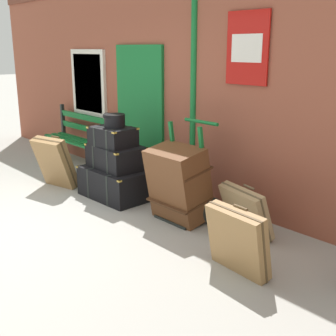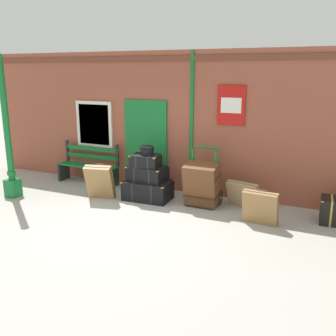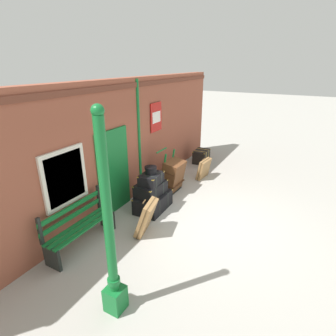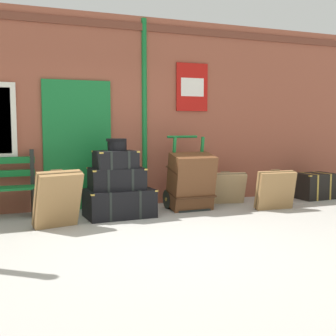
{
  "view_description": "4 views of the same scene",
  "coord_description": "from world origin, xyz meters",
  "px_view_note": "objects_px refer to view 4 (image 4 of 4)",
  "views": [
    {
      "loc": [
        4.75,
        -1.75,
        2.06
      ],
      "look_at": [
        1.01,
        1.61,
        0.66
      ],
      "focal_mm": 46.35,
      "sensor_mm": 36.0,
      "label": 1
    },
    {
      "loc": [
        3.58,
        -5.43,
        2.75
      ],
      "look_at": [
        0.26,
        1.89,
        0.68
      ],
      "focal_mm": 40.43,
      "sensor_mm": 36.0,
      "label": 2
    },
    {
      "loc": [
        -5.27,
        -1.65,
        3.55
      ],
      "look_at": [
        0.71,
        1.61,
        0.86
      ],
      "focal_mm": 28.71,
      "sensor_mm": 36.0,
      "label": 3
    },
    {
      "loc": [
        -1.82,
        -4.72,
        1.39
      ],
      "look_at": [
        0.81,
        1.89,
        0.68
      ],
      "focal_mm": 46.78,
      "sensor_mm": 36.0,
      "label": 4
    }
  ],
  "objects_px": {
    "large_brown_trunk": "(191,181)",
    "suitcase_caramel": "(226,188)",
    "steamer_trunk_base": "(119,203)",
    "porters_trolley": "(187,192)",
    "round_hatbox": "(117,144)",
    "steamer_trunk_top": "(116,159)",
    "steamer_trunk_middle": "(117,178)",
    "suitcase_olive": "(58,199)",
    "corner_trunk": "(315,186)",
    "suitcase_charcoal": "(275,190)"
  },
  "relations": [
    {
      "from": "large_brown_trunk",
      "to": "suitcase_caramel",
      "type": "relative_size",
      "value": 1.31
    },
    {
      "from": "large_brown_trunk",
      "to": "suitcase_caramel",
      "type": "xyz_separation_m",
      "value": [
        0.8,
        0.28,
        -0.19
      ]
    },
    {
      "from": "steamer_trunk_base",
      "to": "large_brown_trunk",
      "type": "bearing_deg",
      "value": 3.17
    },
    {
      "from": "porters_trolley",
      "to": "suitcase_caramel",
      "type": "distance_m",
      "value": 0.81
    },
    {
      "from": "round_hatbox",
      "to": "suitcase_caramel",
      "type": "distance_m",
      "value": 2.23
    },
    {
      "from": "steamer_trunk_top",
      "to": "porters_trolley",
      "type": "height_order",
      "value": "porters_trolley"
    },
    {
      "from": "steamer_trunk_middle",
      "to": "porters_trolley",
      "type": "xyz_separation_m",
      "value": [
        1.25,
        0.2,
        -0.31
      ]
    },
    {
      "from": "steamer_trunk_top",
      "to": "suitcase_olive",
      "type": "height_order",
      "value": "steamer_trunk_top"
    },
    {
      "from": "steamer_trunk_middle",
      "to": "porters_trolley",
      "type": "bearing_deg",
      "value": 8.92
    },
    {
      "from": "round_hatbox",
      "to": "porters_trolley",
      "type": "xyz_separation_m",
      "value": [
        1.24,
        0.21,
        -0.83
      ]
    },
    {
      "from": "steamer_trunk_base",
      "to": "steamer_trunk_top",
      "type": "xyz_separation_m",
      "value": [
        -0.05,
        0.01,
        0.66
      ]
    },
    {
      "from": "corner_trunk",
      "to": "steamer_trunk_middle",
      "type": "bearing_deg",
      "value": -177.3
    },
    {
      "from": "large_brown_trunk",
      "to": "suitcase_charcoal",
      "type": "distance_m",
      "value": 1.39
    },
    {
      "from": "porters_trolley",
      "to": "large_brown_trunk",
      "type": "bearing_deg",
      "value": -90.0
    },
    {
      "from": "steamer_trunk_base",
      "to": "porters_trolley",
      "type": "distance_m",
      "value": 1.25
    },
    {
      "from": "steamer_trunk_top",
      "to": "large_brown_trunk",
      "type": "relative_size",
      "value": 0.68
    },
    {
      "from": "steamer_trunk_base",
      "to": "steamer_trunk_top",
      "type": "relative_size",
      "value": 1.61
    },
    {
      "from": "porters_trolley",
      "to": "suitcase_charcoal",
      "type": "height_order",
      "value": "porters_trolley"
    },
    {
      "from": "steamer_trunk_top",
      "to": "porters_trolley",
      "type": "relative_size",
      "value": 0.53
    },
    {
      "from": "round_hatbox",
      "to": "porters_trolley",
      "type": "height_order",
      "value": "porters_trolley"
    },
    {
      "from": "suitcase_olive",
      "to": "corner_trunk",
      "type": "relative_size",
      "value": 1.11
    },
    {
      "from": "steamer_trunk_middle",
      "to": "steamer_trunk_top",
      "type": "bearing_deg",
      "value": -123.24
    },
    {
      "from": "steamer_trunk_middle",
      "to": "large_brown_trunk",
      "type": "distance_m",
      "value": 1.26
    },
    {
      "from": "porters_trolley",
      "to": "large_brown_trunk",
      "type": "relative_size",
      "value": 1.28
    },
    {
      "from": "steamer_trunk_base",
      "to": "round_hatbox",
      "type": "relative_size",
      "value": 3.36
    },
    {
      "from": "steamer_trunk_top",
      "to": "round_hatbox",
      "type": "bearing_deg",
      "value": 31.02
    },
    {
      "from": "porters_trolley",
      "to": "suitcase_olive",
      "type": "relative_size",
      "value": 1.52
    },
    {
      "from": "steamer_trunk_middle",
      "to": "suitcase_caramel",
      "type": "xyz_separation_m",
      "value": [
        2.06,
        0.31,
        -0.3
      ]
    },
    {
      "from": "steamer_trunk_middle",
      "to": "steamer_trunk_top",
      "type": "xyz_separation_m",
      "value": [
        -0.02,
        -0.03,
        0.29
      ]
    },
    {
      "from": "round_hatbox",
      "to": "large_brown_trunk",
      "type": "relative_size",
      "value": 0.33
    },
    {
      "from": "steamer_trunk_base",
      "to": "porters_trolley",
      "type": "xyz_separation_m",
      "value": [
        1.23,
        0.24,
        0.06
      ]
    },
    {
      "from": "steamer_trunk_middle",
      "to": "round_hatbox",
      "type": "relative_size",
      "value": 2.69
    },
    {
      "from": "suitcase_charcoal",
      "to": "suitcase_olive",
      "type": "distance_m",
      "value": 3.49
    },
    {
      "from": "suitcase_caramel",
      "to": "suitcase_charcoal",
      "type": "bearing_deg",
      "value": -56.59
    },
    {
      "from": "steamer_trunk_middle",
      "to": "suitcase_olive",
      "type": "relative_size",
      "value": 1.04
    },
    {
      "from": "porters_trolley",
      "to": "corner_trunk",
      "type": "bearing_deg",
      "value": -0.28
    },
    {
      "from": "steamer_trunk_top",
      "to": "suitcase_caramel",
      "type": "bearing_deg",
      "value": 9.34
    },
    {
      "from": "suitcase_charcoal",
      "to": "corner_trunk",
      "type": "distance_m",
      "value": 1.48
    },
    {
      "from": "steamer_trunk_top",
      "to": "suitcase_charcoal",
      "type": "distance_m",
      "value": 2.66
    },
    {
      "from": "porters_trolley",
      "to": "suitcase_olive",
      "type": "bearing_deg",
      "value": -163.16
    },
    {
      "from": "steamer_trunk_top",
      "to": "suitcase_charcoal",
      "type": "relative_size",
      "value": 0.97
    },
    {
      "from": "steamer_trunk_base",
      "to": "suitcase_charcoal",
      "type": "xyz_separation_m",
      "value": [
        2.53,
        -0.4,
        0.11
      ]
    },
    {
      "from": "porters_trolley",
      "to": "large_brown_trunk",
      "type": "height_order",
      "value": "porters_trolley"
    },
    {
      "from": "round_hatbox",
      "to": "porters_trolley",
      "type": "bearing_deg",
      "value": 9.72
    },
    {
      "from": "steamer_trunk_top",
      "to": "suitcase_caramel",
      "type": "relative_size",
      "value": 0.89
    },
    {
      "from": "round_hatbox",
      "to": "steamer_trunk_base",
      "type": "bearing_deg",
      "value": -55.48
    },
    {
      "from": "porters_trolley",
      "to": "suitcase_olive",
      "type": "height_order",
      "value": "porters_trolley"
    },
    {
      "from": "large_brown_trunk",
      "to": "corner_trunk",
      "type": "height_order",
      "value": "large_brown_trunk"
    },
    {
      "from": "large_brown_trunk",
      "to": "suitcase_olive",
      "type": "xyz_separation_m",
      "value": [
        -2.19,
        -0.49,
        -0.08
      ]
    },
    {
      "from": "steamer_trunk_middle",
      "to": "corner_trunk",
      "type": "xyz_separation_m",
      "value": [
        3.89,
        0.18,
        -0.34
      ]
    }
  ]
}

